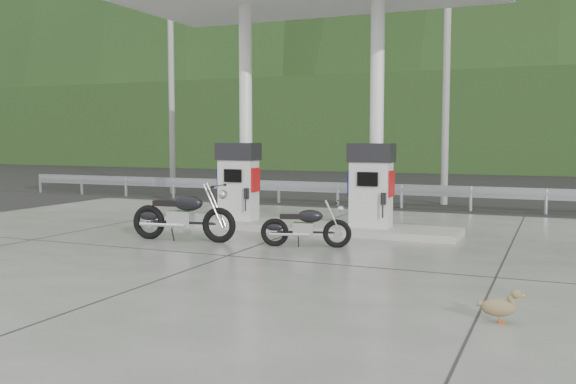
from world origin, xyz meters
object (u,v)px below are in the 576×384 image
at_px(gas_pump_left, 238,181).
at_px(motorcycle_right, 183,216).
at_px(gas_pump_right, 371,185).
at_px(motorcycle_left, 306,227).
at_px(duck, 498,308).

distance_m(gas_pump_left, motorcycle_right, 2.43).
relative_size(gas_pump_right, motorcycle_right, 0.85).
height_order(gas_pump_right, motorcycle_left, gas_pump_right).
xyz_separation_m(motorcycle_left, duck, (3.82, -3.84, -0.22)).
bearing_deg(duck, gas_pump_right, 110.98).
height_order(gas_pump_left, motorcycle_right, gas_pump_left).
xyz_separation_m(gas_pump_left, motorcycle_right, (-0.02, -2.36, -0.55)).
xyz_separation_m(gas_pump_right, duck, (3.14, -5.92, -0.88)).
relative_size(gas_pump_left, motorcycle_right, 0.85).
bearing_deg(motorcycle_left, duck, -60.41).
height_order(gas_pump_right, motorcycle_right, gas_pump_right).
distance_m(gas_pump_right, duck, 6.76).
height_order(motorcycle_left, motorcycle_right, motorcycle_right).
relative_size(gas_pump_right, motorcycle_left, 1.11).
bearing_deg(gas_pump_left, motorcycle_right, -90.58).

